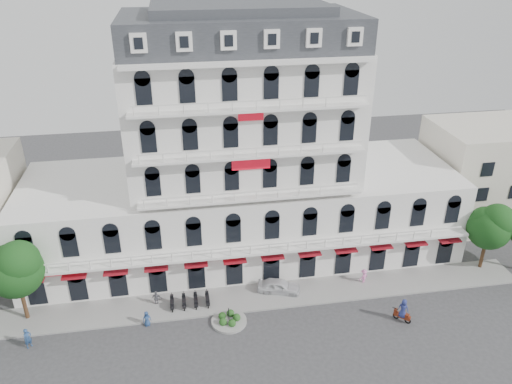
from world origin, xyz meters
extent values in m
plane|color=#38383A|center=(0.00, 0.00, 0.00)|extent=(120.00, 120.00, 0.00)
cube|color=gray|center=(0.00, 9.00, 0.08)|extent=(53.00, 4.00, 0.16)
cube|color=silver|center=(0.00, 18.00, 4.50)|extent=(45.00, 14.00, 9.00)
cube|color=silver|center=(0.00, 18.00, 15.50)|extent=(22.00, 12.00, 13.00)
cube|color=#2D3035|center=(0.00, 18.00, 23.50)|extent=(21.56, 11.76, 3.00)
cube|color=#2D3035|center=(0.00, 18.00, 25.40)|extent=(15.84, 8.64, 0.80)
cube|color=maroon|center=(0.00, 10.50, 3.50)|extent=(40.50, 1.00, 0.15)
cube|color=red|center=(0.00, 11.88, 13.00)|extent=(3.50, 0.10, 1.40)
cube|color=beige|center=(30.00, 20.00, 6.00)|extent=(14.00, 10.00, 12.00)
cylinder|color=gray|center=(-3.00, 6.00, 0.12)|extent=(3.20, 3.20, 0.24)
cylinder|color=black|center=(-3.00, 6.00, 0.90)|extent=(0.08, 0.08, 1.40)
sphere|color=#204918|center=(-2.30, 6.00, 0.45)|extent=(0.70, 0.70, 0.70)
sphere|color=#204918|center=(-2.78, 6.66, 0.45)|extent=(0.70, 0.70, 0.70)
sphere|color=#204918|center=(-3.56, 6.42, 0.45)|extent=(0.70, 0.70, 0.70)
sphere|color=#204918|center=(-3.57, 5.60, 0.45)|extent=(0.70, 0.70, 0.70)
sphere|color=#204918|center=(-2.80, 5.33, 0.45)|extent=(0.70, 0.70, 0.70)
cylinder|color=#382314|center=(-21.00, 9.50, 1.87)|extent=(0.36, 0.36, 3.74)
sphere|color=#133E15|center=(-21.00, 9.50, 5.27)|extent=(4.76, 4.76, 4.76)
sphere|color=#133E15|center=(-20.50, 9.20, 6.38)|extent=(3.74, 3.74, 3.74)
sphere|color=#133E15|center=(-21.40, 9.80, 5.95)|extent=(3.40, 3.40, 3.40)
cylinder|color=#382314|center=(24.00, 10.00, 1.72)|extent=(0.36, 0.36, 3.43)
sphere|color=#133E15|center=(24.00, 10.00, 4.84)|extent=(4.37, 4.37, 4.37)
sphere|color=#133E15|center=(24.50, 9.70, 5.85)|extent=(3.43, 3.43, 3.43)
sphere|color=#133E15|center=(23.60, 10.30, 5.46)|extent=(3.12, 3.12, 3.12)
imported|color=silver|center=(2.30, 9.50, 0.71)|extent=(4.46, 2.80, 1.42)
cube|color=maroon|center=(12.43, 3.63, 0.55)|extent=(1.31, 1.31, 0.35)
torus|color=black|center=(12.04, 4.02, 0.28)|extent=(0.51, 0.51, 0.60)
torus|color=black|center=(12.82, 3.24, 0.28)|extent=(0.51, 0.51, 0.60)
imported|color=navy|center=(12.43, 3.63, 1.40)|extent=(1.08, 1.08, 1.89)
imported|color=navy|center=(-10.24, 6.81, 0.75)|extent=(0.83, 0.65, 1.50)
imported|color=slate|center=(-9.41, 9.50, 0.79)|extent=(0.97, 0.51, 1.58)
imported|color=pink|center=(10.95, 9.50, 0.81)|extent=(1.21, 0.99, 1.63)
imported|color=navy|center=(-20.00, 5.75, 0.95)|extent=(0.81, 0.81, 1.90)
camera|label=1|loc=(-6.35, -28.78, 30.71)|focal=35.00mm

